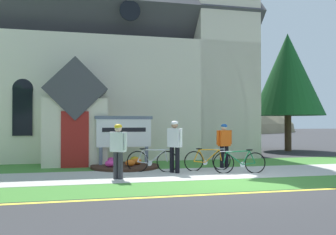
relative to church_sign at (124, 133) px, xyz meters
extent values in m
plane|color=#333335|center=(2.64, -0.12, -1.28)|extent=(140.00, 140.00, 0.00)
cube|color=#B7B5AD|center=(0.41, -2.39, -1.27)|extent=(32.00, 2.65, 0.01)
cube|color=#427F33|center=(0.41, -4.64, -1.27)|extent=(32.00, 1.85, 0.01)
cube|color=#427F33|center=(0.41, 0.30, -1.27)|extent=(24.00, 2.73, 0.01)
cube|color=yellow|center=(0.41, -5.71, -1.27)|extent=(28.00, 0.16, 0.01)
cube|color=beige|center=(0.41, 7.10, 1.44)|extent=(12.35, 10.86, 5.44)
cube|color=#424247|center=(0.41, 7.10, 5.69)|extent=(12.85, 11.06, 11.06)
cube|color=beige|center=(5.10, 3.15, 4.44)|extent=(2.96, 2.96, 11.43)
cube|color=beige|center=(-1.82, 0.87, 0.02)|extent=(2.40, 1.60, 2.60)
cube|color=#424247|center=(-1.82, 0.87, 1.67)|extent=(2.40, 1.80, 2.40)
cube|color=maroon|center=(-1.82, 0.05, -0.23)|extent=(1.00, 0.06, 2.10)
cube|color=black|center=(-3.91, 1.64, 0.82)|extent=(0.76, 0.06, 1.90)
cone|color=black|center=(-3.91, 1.64, 1.77)|extent=(0.80, 0.06, 0.80)
cylinder|color=black|center=(0.41, 1.64, 5.23)|extent=(0.90, 0.06, 0.90)
cube|color=slate|center=(-0.87, -0.05, -0.90)|extent=(0.12, 0.12, 0.75)
cube|color=slate|center=(0.87, 0.05, -0.90)|extent=(0.12, 0.12, 0.75)
cube|color=white|center=(0.00, 0.00, 0.00)|extent=(2.09, 0.19, 1.06)
cube|color=slate|center=(0.00, 0.00, 0.59)|extent=(2.21, 0.24, 0.12)
cube|color=black|center=(0.00, -0.04, 0.13)|extent=(1.67, 0.10, 0.16)
cylinder|color=#382319|center=(0.00, -0.37, -1.23)|extent=(2.53, 2.53, 0.10)
ellipsoid|color=orange|center=(0.45, -0.29, -1.06)|extent=(0.36, 0.36, 0.24)
ellipsoid|color=gold|center=(0.47, 0.43, -1.06)|extent=(0.36, 0.36, 0.24)
ellipsoid|color=#CC338C|center=(-0.47, 0.24, -1.06)|extent=(0.36, 0.36, 0.24)
ellipsoid|color=#CC338C|center=(-0.58, -0.78, -1.06)|extent=(0.36, 0.36, 0.24)
ellipsoid|color=orange|center=(0.15, -0.73, -1.06)|extent=(0.36, 0.36, 0.24)
torus|color=black|center=(0.30, -1.58, -0.93)|extent=(0.72, 0.21, 0.74)
torus|color=black|center=(1.28, -1.82, -0.93)|extent=(0.72, 0.21, 0.74)
cylinder|color=#B7B7BC|center=(0.95, -1.74, -0.76)|extent=(0.54, 0.17, 0.47)
cylinder|color=#B7B7BC|center=(0.84, -1.71, -0.53)|extent=(0.74, 0.21, 0.05)
cylinder|color=#B7B7BC|center=(0.58, -1.65, -0.75)|extent=(0.26, 0.10, 0.47)
cylinder|color=#B7B7BC|center=(0.50, -1.63, -0.95)|extent=(0.41, 0.13, 0.09)
cylinder|color=#B7B7BC|center=(0.39, -1.60, -0.72)|extent=(0.22, 0.09, 0.42)
cylinder|color=#B7B7BC|center=(1.24, -1.81, -0.73)|extent=(0.12, 0.06, 0.40)
ellipsoid|color=black|center=(0.48, -1.62, -0.49)|extent=(0.25, 0.14, 0.05)
cylinder|color=silver|center=(1.20, -1.80, -0.51)|extent=(0.43, 0.13, 0.03)
cylinder|color=silver|center=(0.69, -1.68, -0.98)|extent=(0.18, 0.06, 0.18)
torus|color=black|center=(2.24, -1.76, -0.94)|extent=(0.71, 0.07, 0.71)
torus|color=black|center=(3.28, -1.70, -0.94)|extent=(0.71, 0.07, 0.71)
cylinder|color=orange|center=(2.93, -1.72, -0.77)|extent=(0.56, 0.06, 0.46)
cylinder|color=orange|center=(2.81, -1.73, -0.55)|extent=(0.77, 0.07, 0.05)
cylinder|color=orange|center=(2.54, -1.74, -0.77)|extent=(0.26, 0.05, 0.47)
cylinder|color=orange|center=(2.45, -1.75, -0.97)|extent=(0.42, 0.06, 0.09)
cylinder|color=orange|center=(2.34, -1.75, -0.74)|extent=(0.22, 0.05, 0.42)
cylinder|color=orange|center=(3.24, -1.71, -0.75)|extent=(0.12, 0.04, 0.39)
ellipsoid|color=black|center=(2.43, -1.75, -0.51)|extent=(0.24, 0.09, 0.05)
cylinder|color=silver|center=(3.19, -1.71, -0.54)|extent=(0.44, 0.05, 0.03)
cylinder|color=silver|center=(2.66, -1.73, -0.99)|extent=(0.18, 0.03, 0.18)
torus|color=black|center=(4.08, -2.69, -0.94)|extent=(0.71, 0.15, 0.71)
torus|color=black|center=(3.04, -2.52, -0.94)|extent=(0.71, 0.15, 0.71)
cylinder|color=#19723F|center=(3.39, -2.58, -0.78)|extent=(0.57, 0.13, 0.45)
cylinder|color=#19723F|center=(3.51, -2.59, -0.56)|extent=(0.78, 0.16, 0.07)
cylinder|color=#19723F|center=(3.78, -2.64, -0.76)|extent=(0.27, 0.08, 0.47)
cylinder|color=#19723F|center=(3.87, -2.65, -0.97)|extent=(0.43, 0.10, 0.09)
cylinder|color=#19723F|center=(3.99, -2.67, -0.74)|extent=(0.23, 0.07, 0.42)
cylinder|color=#19723F|center=(3.08, -2.53, -0.76)|extent=(0.12, 0.05, 0.37)
ellipsoid|color=black|center=(3.90, -2.66, -0.51)|extent=(0.25, 0.12, 0.05)
cylinder|color=silver|center=(3.12, -2.53, -0.56)|extent=(0.44, 0.10, 0.03)
cylinder|color=silver|center=(3.67, -2.62, -0.99)|extent=(0.18, 0.05, 0.18)
cylinder|color=black|center=(3.70, -1.14, -0.87)|extent=(0.15, 0.15, 0.81)
cylinder|color=black|center=(3.49, -1.21, -0.87)|extent=(0.15, 0.15, 0.81)
cube|color=#E55914|center=(3.60, -1.17, -0.18)|extent=(0.49, 0.34, 0.59)
sphere|color=beige|center=(3.60, -1.17, 0.22)|extent=(0.21, 0.21, 0.21)
ellipsoid|color=#1E59B2|center=(3.60, -1.17, 0.28)|extent=(0.29, 0.32, 0.15)
cylinder|color=#E55914|center=(3.87, -1.12, -0.15)|extent=(0.09, 0.09, 0.53)
cylinder|color=#E55914|center=(3.32, -1.23, -0.15)|extent=(0.09, 0.11, 0.53)
cylinder|color=#2D2D33|center=(-0.54, -2.90, -0.87)|extent=(0.15, 0.15, 0.81)
cylinder|color=#2D2D33|center=(-0.41, -3.01, -0.87)|extent=(0.15, 0.15, 0.81)
cube|color=silver|center=(-0.47, -2.95, -0.17)|extent=(0.48, 0.44, 0.59)
sphere|color=beige|center=(-0.47, -2.95, 0.23)|extent=(0.21, 0.21, 0.21)
ellipsoid|color=gold|center=(-0.47, -2.95, 0.29)|extent=(0.34, 0.34, 0.15)
cylinder|color=silver|center=(-0.67, -2.75, -0.14)|extent=(0.09, 0.15, 0.54)
cylinder|color=silver|center=(-0.28, -3.16, -0.14)|extent=(0.09, 0.11, 0.54)
cylinder|color=black|center=(1.54, -2.19, -0.85)|extent=(0.15, 0.15, 0.86)
cylinder|color=black|center=(1.40, -2.01, -0.85)|extent=(0.15, 0.15, 0.86)
cube|color=silver|center=(1.47, -2.10, -0.10)|extent=(0.46, 0.50, 0.63)
sphere|color=#936B51|center=(1.47, -2.10, 0.32)|extent=(0.22, 0.22, 0.22)
ellipsoid|color=silver|center=(1.47, -2.10, 0.38)|extent=(0.36, 0.36, 0.16)
cylinder|color=silver|center=(1.62, -2.35, -0.07)|extent=(0.09, 0.15, 0.57)
cylinder|color=silver|center=(1.32, -1.84, -0.07)|extent=(0.09, 0.12, 0.57)
cylinder|color=#4C3823|center=(10.21, 5.33, -0.23)|extent=(0.39, 0.39, 2.10)
cone|color=#195623|center=(10.21, 5.33, 3.25)|extent=(4.21, 4.21, 4.87)
ellipsoid|color=#847A5B|center=(-4.19, 53.50, -1.28)|extent=(84.62, 54.07, 20.68)
camera|label=1|loc=(-1.37, -13.59, 0.41)|focal=38.02mm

